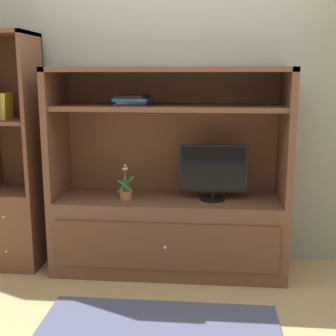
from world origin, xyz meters
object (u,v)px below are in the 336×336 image
at_px(media_console, 169,210).
at_px(potted_plant, 126,193).
at_px(bookshelf_tall, 15,191).
at_px(tv_monitor, 213,171).
at_px(magazine_stack, 133,100).

bearing_deg(media_console, potted_plant, -166.57).
bearing_deg(bookshelf_tall, tv_monitor, -1.26).
height_order(media_console, bookshelf_tall, bookshelf_tall).
distance_m(media_console, magazine_stack, 0.90).
bearing_deg(tv_monitor, magazine_stack, 178.15).
relative_size(media_console, bookshelf_tall, 0.97).
xyz_separation_m(media_console, magazine_stack, (-0.27, -0.01, 0.86)).
bearing_deg(potted_plant, magazine_stack, 50.61).
bearing_deg(bookshelf_tall, magazine_stack, -0.89).
height_order(media_console, tv_monitor, media_console).
height_order(tv_monitor, magazine_stack, magazine_stack).
relative_size(potted_plant, magazine_stack, 0.91).
bearing_deg(potted_plant, bookshelf_tall, 175.05).
height_order(tv_monitor, potted_plant, tv_monitor).
relative_size(media_console, tv_monitor, 3.47).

